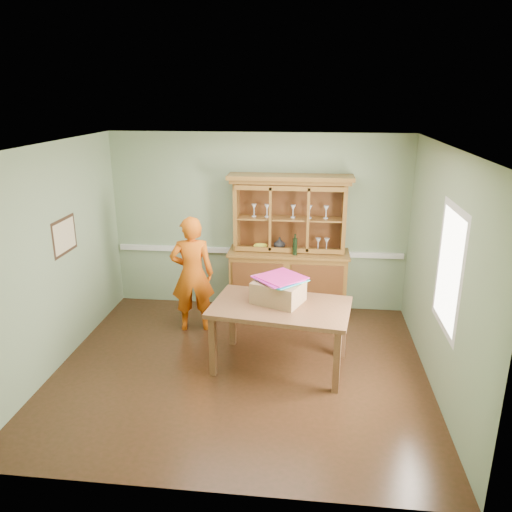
# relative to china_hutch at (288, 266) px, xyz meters

# --- Properties ---
(floor) EXTENTS (4.50, 4.50, 0.00)m
(floor) POSITION_rel_china_hutch_xyz_m (-0.48, -1.76, -0.75)
(floor) COLOR #452516
(floor) RESTS_ON ground
(ceiling) EXTENTS (4.50, 4.50, 0.00)m
(ceiling) POSITION_rel_china_hutch_xyz_m (-0.48, -1.76, 1.95)
(ceiling) COLOR white
(ceiling) RESTS_ON wall_back
(wall_back) EXTENTS (4.50, 0.00, 4.50)m
(wall_back) POSITION_rel_china_hutch_xyz_m (-0.48, 0.24, 0.60)
(wall_back) COLOR gray
(wall_back) RESTS_ON floor
(wall_left) EXTENTS (0.00, 4.00, 4.00)m
(wall_left) POSITION_rel_china_hutch_xyz_m (-2.73, -1.76, 0.60)
(wall_left) COLOR gray
(wall_left) RESTS_ON floor
(wall_right) EXTENTS (0.00, 4.00, 4.00)m
(wall_right) POSITION_rel_china_hutch_xyz_m (1.77, -1.76, 0.60)
(wall_right) COLOR gray
(wall_right) RESTS_ON floor
(wall_front) EXTENTS (4.50, 0.00, 4.50)m
(wall_front) POSITION_rel_china_hutch_xyz_m (-0.48, -3.76, 0.60)
(wall_front) COLOR gray
(wall_front) RESTS_ON floor
(chair_rail) EXTENTS (4.41, 0.05, 0.08)m
(chair_rail) POSITION_rel_china_hutch_xyz_m (-0.48, 0.22, 0.15)
(chair_rail) COLOR silver
(chair_rail) RESTS_ON wall_back
(framed_map) EXTENTS (0.03, 0.60, 0.46)m
(framed_map) POSITION_rel_china_hutch_xyz_m (-2.71, -1.46, 0.80)
(framed_map) COLOR #342014
(framed_map) RESTS_ON wall_left
(window_panel) EXTENTS (0.03, 0.96, 1.36)m
(window_panel) POSITION_rel_china_hutch_xyz_m (1.75, -2.06, 0.75)
(window_panel) COLOR silver
(window_panel) RESTS_ON wall_right
(china_hutch) EXTENTS (1.80, 0.60, 2.12)m
(china_hutch) POSITION_rel_china_hutch_xyz_m (0.00, 0.00, 0.00)
(china_hutch) COLOR brown
(china_hutch) RESTS_ON floor
(dining_table) EXTENTS (1.76, 1.20, 0.82)m
(dining_table) POSITION_rel_china_hutch_xyz_m (-0.01, -1.62, -0.02)
(dining_table) COLOR brown
(dining_table) RESTS_ON floor
(cardboard_box) EXTENTS (0.69, 0.63, 0.26)m
(cardboard_box) POSITION_rel_china_hutch_xyz_m (-0.05, -1.51, 0.20)
(cardboard_box) COLOR #A37F54
(cardboard_box) RESTS_ON dining_table
(kite_stack) EXTENTS (0.69, 0.69, 0.04)m
(kite_stack) POSITION_rel_china_hutch_xyz_m (-0.04, -1.47, 0.36)
(kite_stack) COLOR #37BD6C
(kite_stack) RESTS_ON cardboard_box
(person) EXTENTS (0.67, 0.51, 1.66)m
(person) POSITION_rel_china_hutch_xyz_m (-1.31, -0.72, 0.08)
(person) COLOR #E05D0E
(person) RESTS_ON floor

